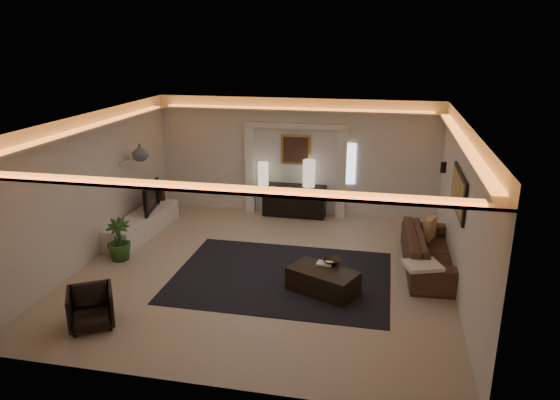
% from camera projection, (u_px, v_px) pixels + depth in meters
% --- Properties ---
extents(floor, '(7.00, 7.00, 0.00)m').
position_uv_depth(floor, '(264.00, 270.00, 9.93)').
color(floor, '#A89B8A').
rests_on(floor, ground).
extents(ceiling, '(7.00, 7.00, 0.00)m').
position_uv_depth(ceiling, '(262.00, 120.00, 9.05)').
color(ceiling, white).
rests_on(ceiling, ground).
extents(wall_back, '(7.00, 0.00, 7.00)m').
position_uv_depth(wall_back, '(296.00, 157.00, 12.75)').
color(wall_back, silver).
rests_on(wall_back, ground).
extents(wall_front, '(7.00, 0.00, 7.00)m').
position_uv_depth(wall_front, '(195.00, 284.00, 6.22)').
color(wall_front, silver).
rests_on(wall_front, ground).
extents(wall_left, '(0.00, 7.00, 7.00)m').
position_uv_depth(wall_left, '(91.00, 188.00, 10.17)').
color(wall_left, silver).
rests_on(wall_left, ground).
extents(wall_right, '(0.00, 7.00, 7.00)m').
position_uv_depth(wall_right, '(461.00, 211.00, 8.81)').
color(wall_right, silver).
rests_on(wall_right, ground).
extents(cove_soffit, '(7.00, 7.00, 0.04)m').
position_uv_depth(cove_soffit, '(262.00, 136.00, 9.13)').
color(cove_soffit, silver).
rests_on(cove_soffit, ceiling).
extents(daylight_slit, '(0.25, 0.03, 1.00)m').
position_uv_depth(daylight_slit, '(350.00, 164.00, 12.50)').
color(daylight_slit, white).
rests_on(daylight_slit, wall_back).
extents(area_rug, '(4.00, 3.00, 0.01)m').
position_uv_depth(area_rug, '(282.00, 276.00, 9.66)').
color(area_rug, black).
rests_on(area_rug, ground).
extents(pilaster_left, '(0.22, 0.20, 2.20)m').
position_uv_depth(pilaster_left, '(250.00, 170.00, 12.99)').
color(pilaster_left, silver).
rests_on(pilaster_left, ground).
extents(pilaster_right, '(0.22, 0.20, 2.20)m').
position_uv_depth(pilaster_right, '(341.00, 174.00, 12.54)').
color(pilaster_right, silver).
rests_on(pilaster_right, ground).
extents(alcove_header, '(2.52, 0.20, 0.12)m').
position_uv_depth(alcove_header, '(296.00, 126.00, 12.42)').
color(alcove_header, silver).
rests_on(alcove_header, wall_back).
extents(painting_frame, '(0.74, 0.04, 0.74)m').
position_uv_depth(painting_frame, '(296.00, 150.00, 12.66)').
color(painting_frame, tan).
rests_on(painting_frame, wall_back).
extents(painting_canvas, '(0.62, 0.02, 0.62)m').
position_uv_depth(painting_canvas, '(296.00, 150.00, 12.64)').
color(painting_canvas, '#4C2D1E').
rests_on(painting_canvas, wall_back).
extents(art_panel_frame, '(0.04, 1.64, 0.74)m').
position_uv_depth(art_panel_frame, '(459.00, 192.00, 9.02)').
color(art_panel_frame, black).
rests_on(art_panel_frame, wall_right).
extents(art_panel_gold, '(0.02, 1.50, 0.62)m').
position_uv_depth(art_panel_gold, '(457.00, 192.00, 9.02)').
color(art_panel_gold, tan).
rests_on(art_panel_gold, wall_right).
extents(wall_sconce, '(0.12, 0.12, 0.22)m').
position_uv_depth(wall_sconce, '(443.00, 167.00, 10.81)').
color(wall_sconce, black).
rests_on(wall_sconce, wall_right).
extents(wall_niche, '(0.10, 0.55, 0.04)m').
position_uv_depth(wall_niche, '(127.00, 162.00, 11.40)').
color(wall_niche, silver).
rests_on(wall_niche, wall_left).
extents(console, '(1.55, 0.50, 0.77)m').
position_uv_depth(console, '(294.00, 201.00, 12.83)').
color(console, black).
rests_on(console, ground).
extents(lamp_left, '(0.32, 0.32, 0.58)m').
position_uv_depth(lamp_left, '(263.00, 173.00, 12.67)').
color(lamp_left, '#FAE8BC').
rests_on(lamp_left, console).
extents(lamp_right, '(0.31, 0.31, 0.67)m').
position_uv_depth(lamp_right, '(309.00, 175.00, 12.56)').
color(lamp_right, beige).
rests_on(lamp_right, console).
extents(media_ledge, '(0.72, 2.48, 0.46)m').
position_uv_depth(media_ledge, '(143.00, 224.00, 11.72)').
color(media_ledge, silver).
rests_on(media_ledge, ground).
extents(tv, '(1.14, 0.34, 0.65)m').
position_uv_depth(tv, '(147.00, 197.00, 11.84)').
color(tv, black).
rests_on(tv, media_ledge).
extents(figurine, '(0.18, 0.18, 0.39)m').
position_uv_depth(figurine, '(162.00, 193.00, 12.64)').
color(figurine, '#3C261F').
rests_on(figurine, media_ledge).
extents(ginger_jar, '(0.40, 0.40, 0.38)m').
position_uv_depth(ginger_jar, '(140.00, 152.00, 11.37)').
color(ginger_jar, slate).
rests_on(ginger_jar, wall_niche).
extents(plant, '(0.58, 0.58, 0.86)m').
position_uv_depth(plant, '(119.00, 240.00, 10.28)').
color(plant, '#274C1C').
rests_on(plant, ground).
extents(sofa, '(2.54, 1.09, 0.73)m').
position_uv_depth(sofa, '(431.00, 251.00, 9.89)').
color(sofa, '#352417').
rests_on(sofa, ground).
extents(throw_blanket, '(0.74, 0.68, 0.07)m').
position_uv_depth(throw_blanket, '(422.00, 265.00, 8.84)').
color(throw_blanket, beige).
rests_on(throw_blanket, sofa).
extents(throw_pillow, '(0.30, 0.47, 0.45)m').
position_uv_depth(throw_pillow, '(430.00, 229.00, 10.54)').
color(throw_pillow, tan).
rests_on(throw_pillow, sofa).
extents(coffee_table, '(1.34, 1.08, 0.44)m').
position_uv_depth(coffee_table, '(323.00, 282.00, 9.02)').
color(coffee_table, black).
rests_on(coffee_table, ground).
extents(bowl, '(0.41, 0.41, 0.08)m').
position_uv_depth(bowl, '(332.00, 262.00, 9.22)').
color(bowl, black).
rests_on(bowl, coffee_table).
extents(magazine, '(0.29, 0.22, 0.03)m').
position_uv_depth(magazine, '(325.00, 264.00, 9.18)').
color(magazine, '#FFE9CB').
rests_on(magazine, coffee_table).
extents(armchair, '(0.92, 0.93, 0.62)m').
position_uv_depth(armchair, '(91.00, 308.00, 7.93)').
color(armchair, black).
rests_on(armchair, ground).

